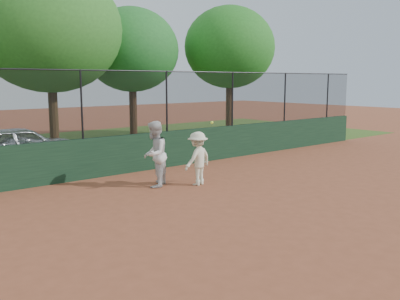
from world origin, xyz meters
TOP-DOWN VIEW (x-y plane):
  - ground at (0.00, 0.00)m, footprint 80.00×80.00m
  - back_wall at (0.00, 6.00)m, footprint 26.00×0.20m
  - grass_strip at (0.00, 12.00)m, footprint 36.00×12.00m
  - parked_car at (-1.22, 9.47)m, footprint 4.14×1.99m
  - player_second at (0.58, 3.88)m, footprint 1.11×1.09m
  - player_main at (1.62, 3.30)m, footprint 1.06×0.75m
  - fence_assembly at (-0.03, 6.00)m, footprint 26.00×0.06m
  - tree_2 at (0.72, 11.31)m, footprint 5.73×5.21m
  - tree_3 at (4.75, 11.90)m, footprint 4.43×4.03m
  - tree_4 at (9.68, 10.61)m, footprint 4.74×4.31m

SIDE VIEW (x-z plane):
  - ground at x=0.00m, z-range 0.00..0.00m
  - grass_strip at x=0.00m, z-range 0.00..0.01m
  - back_wall at x=0.00m, z-range 0.00..1.20m
  - parked_car at x=-1.22m, z-range 0.00..1.36m
  - player_main at x=1.62m, z-range -0.14..1.63m
  - player_second at x=0.58m, z-range 0.00..1.80m
  - fence_assembly at x=-0.03m, z-range 1.24..3.24m
  - tree_3 at x=4.75m, z-range 1.16..7.35m
  - tree_4 at x=9.68m, z-range 1.23..7.81m
  - tree_2 at x=0.72m, z-range 1.19..8.53m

